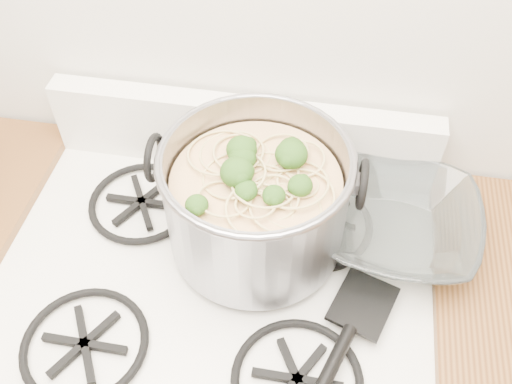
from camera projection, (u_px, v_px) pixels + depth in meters
name	position (u px, v px, depth m)	size (l,w,h in m)	color
counter_left	(18.00, 351.00, 1.38)	(0.25, 0.65, 0.92)	silver
stock_pot	(256.00, 202.00, 0.96)	(0.35, 0.32, 0.21)	gray
spatula	(364.00, 302.00, 0.93)	(0.29, 0.31, 0.02)	black
glass_bowl	(396.00, 229.00, 1.02)	(0.11, 0.11, 0.03)	white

